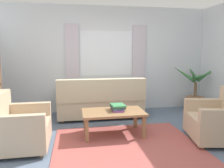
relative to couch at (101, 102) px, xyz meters
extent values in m
plane|color=slate|center=(0.22, -1.59, -0.37)|extent=(6.24, 6.24, 0.00)
cube|color=silver|center=(0.22, 0.67, 0.93)|extent=(5.32, 0.12, 2.60)
cube|color=white|center=(0.22, 0.61, 1.08)|extent=(1.30, 0.01, 1.10)
cube|color=silver|center=(-0.61, 0.58, 1.08)|extent=(0.32, 0.06, 1.40)
cube|color=silver|center=(1.05, 0.58, 1.08)|extent=(0.32, 0.06, 1.40)
cube|color=#9E4C47|center=(0.22, -1.59, -0.36)|extent=(2.29, 1.88, 0.01)
cube|color=#BCB293|center=(0.00, 0.07, -0.12)|extent=(1.90, 0.80, 0.38)
cube|color=#BCB293|center=(0.00, -0.25, 0.31)|extent=(1.90, 0.20, 0.48)
cube|color=#BCB293|center=(0.87, 0.07, 0.19)|extent=(0.16, 0.80, 0.24)
cube|color=#BCB293|center=(-0.87, 0.07, 0.19)|extent=(0.16, 0.80, 0.24)
cylinder|color=olive|center=(0.85, 0.37, -0.34)|extent=(0.06, 0.06, 0.06)
cylinder|color=olive|center=(-0.85, 0.37, -0.34)|extent=(0.06, 0.06, 0.06)
cylinder|color=olive|center=(0.85, -0.23, -0.34)|extent=(0.06, 0.06, 0.06)
cylinder|color=olive|center=(-0.85, -0.23, -0.34)|extent=(0.06, 0.06, 0.06)
cube|color=tan|center=(-1.39, -1.40, -0.13)|extent=(0.81, 0.85, 0.36)
cube|color=tan|center=(-1.38, -1.76, 0.16)|extent=(0.80, 0.13, 0.22)
cube|color=tan|center=(-1.39, -1.04, 0.16)|extent=(0.80, 0.13, 0.22)
cylinder|color=olive|center=(-1.06, -1.73, -0.34)|extent=(0.05, 0.05, 0.06)
cylinder|color=olive|center=(-1.07, -1.05, -0.34)|extent=(0.05, 0.05, 0.06)
cylinder|color=olive|center=(-1.71, -1.06, -0.34)|extent=(0.05, 0.05, 0.06)
cube|color=tan|center=(1.73, -1.62, -0.13)|extent=(0.95, 0.98, 0.36)
cube|color=tan|center=(1.80, -1.27, 0.16)|extent=(0.81, 0.28, 0.22)
cylinder|color=olive|center=(1.48, -1.23, -0.34)|extent=(0.05, 0.05, 0.06)
cylinder|color=olive|center=(1.35, -1.89, -0.34)|extent=(0.05, 0.05, 0.06)
cylinder|color=olive|center=(2.11, -1.36, -0.34)|extent=(0.05, 0.05, 0.06)
cube|color=olive|center=(0.10, -1.08, 0.05)|extent=(1.10, 0.64, 0.04)
cube|color=olive|center=(-0.39, -1.34, -0.17)|extent=(0.06, 0.06, 0.40)
cube|color=olive|center=(0.59, -1.34, -0.17)|extent=(0.06, 0.06, 0.40)
cube|color=olive|center=(-0.39, -0.82, -0.17)|extent=(0.06, 0.06, 0.40)
cube|color=olive|center=(0.59, -0.82, -0.17)|extent=(0.06, 0.06, 0.40)
cube|color=#7F478C|center=(0.19, -1.03, 0.09)|extent=(0.22, 0.35, 0.03)
cube|color=#5B8E93|center=(0.19, -1.03, 0.12)|extent=(0.24, 0.27, 0.03)
cube|color=#2D2D33|center=(0.18, -1.04, 0.14)|extent=(0.29, 0.26, 0.02)
cube|color=#387F4C|center=(0.19, -1.03, 0.16)|extent=(0.25, 0.31, 0.03)
cylinder|color=#9E6B4C|center=(2.44, 0.18, -0.19)|extent=(0.44, 0.44, 0.36)
cylinder|color=brown|center=(2.44, 0.18, 0.18)|extent=(0.07, 0.07, 0.37)
cone|color=#38753D|center=(2.77, 0.18, 0.59)|extent=(0.61, 0.10, 0.46)
cone|color=#38753D|center=(2.50, 0.49, 0.59)|extent=(0.19, 0.62, 0.41)
cone|color=#38753D|center=(2.16, 0.30, 0.58)|extent=(0.54, 0.34, 0.44)
cone|color=#38753D|center=(2.26, 0.00, 0.54)|extent=(0.37, 0.42, 0.39)
cone|color=#38753D|center=(2.47, -0.12, 0.57)|extent=(0.14, 0.60, 0.30)
camera|label=1|loc=(-0.57, -4.76, 1.12)|focal=34.65mm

